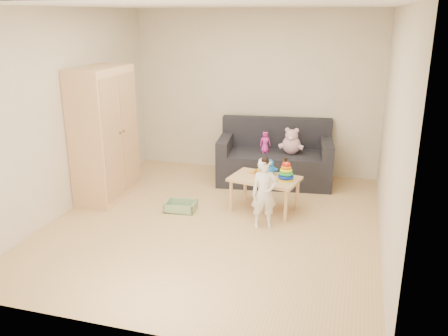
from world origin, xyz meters
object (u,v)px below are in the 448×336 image
(sofa, at_px, (275,167))
(toddler, at_px, (264,194))
(play_table, at_px, (264,194))
(wardrobe, at_px, (104,134))

(sofa, distance_m, toddler, 1.66)
(play_table, bearing_deg, wardrobe, -176.76)
(sofa, bearing_deg, wardrobe, -157.08)
(wardrobe, bearing_deg, toddler, -8.97)
(toddler, bearing_deg, wardrobe, 148.85)
(sofa, height_order, toddler, toddler)
(play_table, relative_size, toddler, 1.03)
(sofa, relative_size, play_table, 1.96)
(play_table, xyz_separation_m, toddler, (0.09, -0.50, 0.19))
(wardrobe, height_order, toddler, wardrobe)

